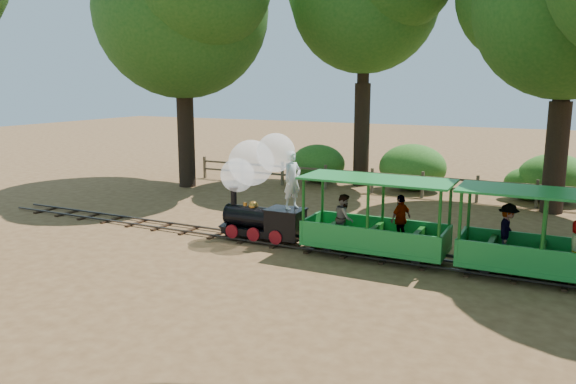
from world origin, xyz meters
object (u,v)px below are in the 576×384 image
at_px(locomotive, 258,179).
at_px(carriage_rear, 539,245).
at_px(fence, 397,181).
at_px(carriage_front, 373,226).

xyz_separation_m(locomotive, carriage_rear, (7.11, -0.05, -0.91)).
bearing_deg(carriage_rear, fence, 124.24).
xyz_separation_m(carriage_front, carriage_rear, (3.79, 0.03, 0.01)).
bearing_deg(fence, locomotive, -102.02).
bearing_deg(carriage_rear, carriage_front, -179.54).
distance_m(locomotive, fence, 8.18).
height_order(locomotive, fence, locomotive).
bearing_deg(carriage_front, fence, 101.56).
xyz_separation_m(locomotive, fence, (1.69, 7.92, -1.14)).
bearing_deg(locomotive, fence, 77.98).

